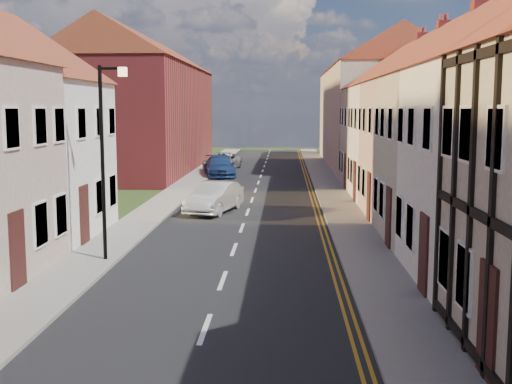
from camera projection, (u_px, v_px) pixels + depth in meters
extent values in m
cube|color=black|center=(248.00, 212.00, 29.92)|extent=(7.00, 90.00, 0.02)
cube|color=gray|center=(154.00, 210.00, 30.11)|extent=(1.80, 90.00, 0.12)
cube|color=gray|center=(342.00, 212.00, 29.71)|extent=(1.80, 90.00, 0.12)
cube|color=beige|center=(499.00, 160.00, 22.67)|extent=(8.00, 5.00, 6.00)
cube|color=beige|center=(458.00, 150.00, 28.02)|extent=(8.00, 5.80, 6.00)
cube|color=maroon|center=(479.00, 21.00, 25.07)|extent=(0.60, 0.60, 1.60)
cube|color=white|center=(430.00, 144.00, 33.37)|extent=(8.00, 5.00, 6.00)
cube|color=maroon|center=(443.00, 38.00, 30.82)|extent=(0.60, 0.60, 1.60)
cube|color=beige|center=(410.00, 139.00, 38.72)|extent=(8.00, 5.80, 6.00)
cube|color=maroon|center=(421.00, 47.00, 35.77)|extent=(0.60, 0.60, 1.60)
cube|color=beige|center=(376.00, 118.00, 53.75)|extent=(8.00, 24.00, 8.00)
cube|color=maroon|center=(143.00, 119.00, 49.63)|extent=(8.00, 24.00, 8.00)
cylinder|color=black|center=(103.00, 164.00, 19.79)|extent=(0.12, 0.12, 6.00)
cube|color=black|center=(111.00, 69.00, 19.40)|extent=(0.70, 0.08, 0.08)
cube|color=#FFD899|center=(123.00, 72.00, 19.39)|extent=(0.25, 0.15, 0.28)
imported|color=#AEB1B6|center=(214.00, 197.00, 29.81)|extent=(2.52, 4.55, 1.42)
imported|color=navy|center=(219.00, 166.00, 45.66)|extent=(2.89, 5.20, 1.43)
imported|color=#989B9F|center=(222.00, 161.00, 50.35)|extent=(2.93, 5.21, 1.37)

